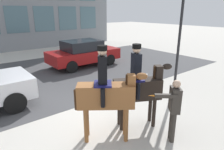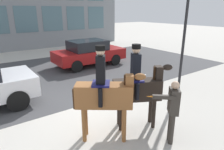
# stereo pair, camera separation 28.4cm
# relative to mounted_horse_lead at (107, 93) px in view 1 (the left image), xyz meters

# --- Properties ---
(ground_plane) EXTENTS (80.00, 80.00, 0.00)m
(ground_plane) POSITION_rel_mounted_horse_lead_xyz_m (0.52, 1.61, -1.32)
(ground_plane) COLOR beige
(road_surface) EXTENTS (20.78, 8.50, 0.01)m
(road_surface) POSITION_rel_mounted_horse_lead_xyz_m (0.52, 6.36, -1.31)
(road_surface) COLOR #444447
(road_surface) RESTS_ON ground_plane
(mounted_horse_lead) EXTENTS (1.61, 1.31, 2.54)m
(mounted_horse_lead) POSITION_rel_mounted_horse_lead_xyz_m (0.00, 0.00, 0.00)
(mounted_horse_lead) COLOR brown
(mounted_horse_lead) RESTS_ON ground_plane
(mounted_horse_companion) EXTENTS (1.63, 1.06, 2.47)m
(mounted_horse_companion) POSITION_rel_mounted_horse_lead_xyz_m (1.10, -0.05, -0.06)
(mounted_horse_companion) COLOR black
(mounted_horse_companion) RESTS_ON ground_plane
(pedestrian_bystander) EXTENTS (0.88, 0.57, 1.70)m
(pedestrian_bystander) POSITION_rel_mounted_horse_lead_xyz_m (1.28, -1.13, -0.32)
(pedestrian_bystander) COLOR #332D28
(pedestrian_bystander) RESTS_ON ground_plane
(street_car_far_lane) EXTENTS (4.32, 2.01, 1.58)m
(street_car_far_lane) POSITION_rel_mounted_horse_lead_xyz_m (3.36, 6.87, -0.50)
(street_car_far_lane) COLOR maroon
(street_car_far_lane) RESTS_ON ground_plane
(traffic_light) EXTENTS (0.24, 0.29, 4.49)m
(traffic_light) POSITION_rel_mounted_horse_lead_xyz_m (4.59, 1.05, 1.66)
(traffic_light) COLOR black
(traffic_light) RESTS_ON ground_plane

